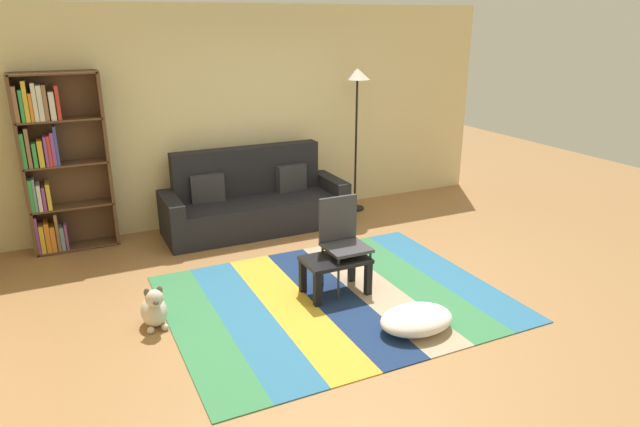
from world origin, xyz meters
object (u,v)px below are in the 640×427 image
folding_chair (342,235)px  standing_lamp (357,93)px  pouf (416,319)px  tv_remote (346,258)px  dog (154,309)px  couch (254,203)px  bookshelf (55,164)px  coffee_table (335,266)px

folding_chair → standing_lamp: bearing=75.2°
pouf → standing_lamp: 3.61m
pouf → tv_remote: tv_remote is taller
dog → tv_remote: dog is taller
tv_remote → dog: bearing=149.9°
pouf → tv_remote: 0.92m
couch → bookshelf: size_ratio=1.13×
couch → standing_lamp: 1.97m
couch → pouf: 3.01m
bookshelf → pouf: 4.25m
coffee_table → standing_lamp: 2.91m
standing_lamp → folding_chair: 2.64m
dog → standing_lamp: 3.98m
coffee_table → pouf: size_ratio=0.94×
pouf → couch: bearing=97.5°
bookshelf → coffee_table: (2.28, -2.35, -0.71)m
pouf → folding_chair: folding_chair is taller
coffee_table → pouf: 0.98m
dog → coffee_table: bearing=-4.4°
standing_lamp → tv_remote: bearing=-120.9°
standing_lamp → folding_chair: (-1.28, -2.05, -1.06)m
bookshelf → coffee_table: size_ratio=3.23×
coffee_table → bookshelf: bearing=134.1°
couch → coffee_table: bearing=-87.5°
coffee_table → tv_remote: (0.08, -0.06, 0.09)m
coffee_table → folding_chair: bearing=42.8°
couch → dog: (-1.59, -1.94, -0.18)m
bookshelf → folding_chair: 3.31m
coffee_table → standing_lamp: (1.42, 2.18, 1.30)m
couch → pouf: size_ratio=3.44×
standing_lamp → tv_remote: 2.88m
standing_lamp → folding_chair: size_ratio=2.12×
dog → standing_lamp: size_ratio=0.21×
dog → folding_chair: bearing=-0.1°
couch → tv_remote: 2.14m
pouf → dog: dog is taller
bookshelf → folding_chair: bearing=-42.6°
coffee_table → couch: bearing=92.5°
couch → dog: 2.51m
bookshelf → coffee_table: bearing=-45.9°
standing_lamp → coffee_table: bearing=-123.1°
bookshelf → standing_lamp: 3.75m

